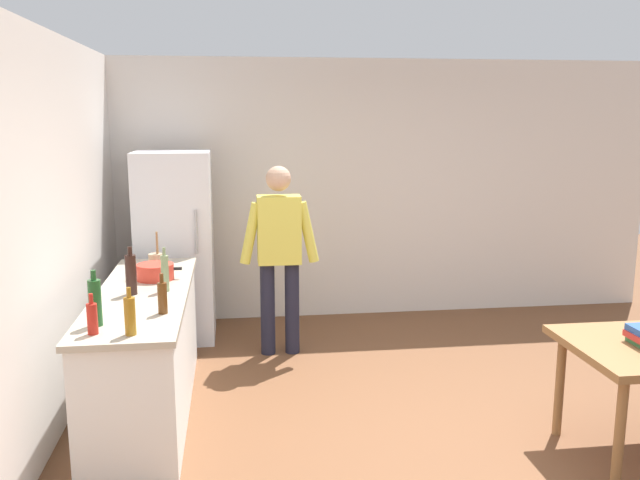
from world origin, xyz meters
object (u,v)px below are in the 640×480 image
(refrigerator, at_px, (175,247))
(utensil_jar, at_px, (156,261))
(bottle_wine_dark, at_px, (131,274))
(bottle_oil_amber, at_px, (130,315))
(bottle_sauce_red, at_px, (92,318))
(bottle_beer_brown, at_px, (162,297))
(bottle_wine_green, at_px, (95,302))
(cooking_pot, at_px, (155,272))
(person, at_px, (279,248))
(bottle_vinegar_tall, at_px, (165,273))

(refrigerator, distance_m, utensil_jar, 0.98)
(bottle_wine_dark, distance_m, bottle_oil_amber, 0.89)
(utensil_jar, relative_size, bottle_sauce_red, 1.33)
(bottle_beer_brown, distance_m, bottle_wine_green, 0.42)
(refrigerator, height_order, cooking_pot, refrigerator)
(refrigerator, xyz_separation_m, utensil_jar, (-0.07, -0.97, 0.08))
(refrigerator, relative_size, bottle_wine_green, 5.29)
(bottle_sauce_red, xyz_separation_m, bottle_wine_green, (-0.01, 0.16, 0.05))
(utensil_jar, bearing_deg, person, 22.15)
(bottle_oil_amber, relative_size, bottle_wine_green, 0.82)
(cooking_pot, distance_m, bottle_oil_amber, 1.29)
(person, distance_m, bottle_sauce_red, 2.30)
(person, distance_m, cooking_pot, 1.22)
(person, height_order, bottle_wine_dark, person)
(bottle_vinegar_tall, height_order, bottle_wine_green, bottle_wine_green)
(utensil_jar, bearing_deg, bottle_oil_amber, -88.90)
(person, height_order, cooking_pot, person)
(refrigerator, distance_m, bottle_vinegar_tall, 1.62)
(person, relative_size, bottle_vinegar_tall, 5.31)
(utensil_jar, distance_m, bottle_wine_green, 1.39)
(bottle_wine_dark, height_order, bottle_wine_green, same)
(bottle_sauce_red, bearing_deg, bottle_vinegar_tall, 70.12)
(cooking_pot, xyz_separation_m, bottle_vinegar_tall, (0.11, -0.36, 0.08))
(bottle_sauce_red, bearing_deg, bottle_wine_green, 94.29)
(bottle_vinegar_tall, distance_m, bottle_sauce_red, 0.95)
(bottle_vinegar_tall, height_order, bottle_sauce_red, bottle_vinegar_tall)
(bottle_wine_dark, bearing_deg, bottle_oil_amber, -82.27)
(refrigerator, distance_m, bottle_oil_amber, 2.55)
(bottle_wine_dark, bearing_deg, bottle_beer_brown, -61.90)
(bottle_beer_brown, distance_m, bottle_vinegar_tall, 0.54)
(person, relative_size, bottle_beer_brown, 6.54)
(person, distance_m, bottle_beer_brown, 1.81)
(bottle_oil_amber, bearing_deg, utensil_jar, 91.10)
(refrigerator, bearing_deg, bottle_wine_green, -96.60)
(bottle_beer_brown, bearing_deg, bottle_oil_amber, -109.67)
(bottle_beer_brown, relative_size, bottle_oil_amber, 0.93)
(refrigerator, relative_size, bottle_oil_amber, 6.43)
(bottle_sauce_red, bearing_deg, bottle_wine_dark, 83.48)
(bottle_oil_amber, bearing_deg, cooking_pot, 90.14)
(refrigerator, relative_size, bottle_beer_brown, 6.92)
(bottle_wine_dark, distance_m, bottle_vinegar_tall, 0.23)
(person, bearing_deg, refrigerator, 149.77)
(person, distance_m, bottle_vinegar_tall, 1.38)
(bottle_beer_brown, bearing_deg, utensil_jar, 98.26)
(cooking_pot, xyz_separation_m, bottle_wine_dark, (-0.12, -0.41, 0.09))
(cooking_pot, distance_m, utensil_jar, 0.29)
(bottle_vinegar_tall, relative_size, bottle_oil_amber, 1.14)
(refrigerator, relative_size, bottle_wine_dark, 5.29)
(person, xyz_separation_m, bottle_wine_dark, (-1.11, -1.11, 0.07))
(bottle_oil_amber, xyz_separation_m, bottle_wine_green, (-0.23, 0.20, 0.03))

